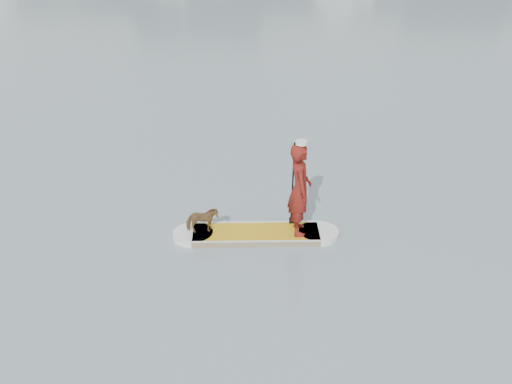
{
  "coord_description": "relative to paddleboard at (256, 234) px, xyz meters",
  "views": [
    {
      "loc": [
        1.47,
        -12.07,
        6.02
      ],
      "look_at": [
        0.75,
        -2.44,
        1.0
      ],
      "focal_mm": 40.0,
      "sensor_mm": 36.0,
      "label": 1
    }
  ],
  "objects": [
    {
      "name": "white_cap",
      "position": [
        0.83,
        0.08,
        1.96
      ],
      "size": [
        0.22,
        0.22,
        0.07
      ],
      "primitive_type": "cylinder",
      "color": "silver",
      "rests_on": "paddler"
    },
    {
      "name": "paddleboard",
      "position": [
        0.0,
        0.0,
        0.0
      ],
      "size": [
        3.29,
        1.03,
        0.12
      ],
      "rotation": [
        0.0,
        0.0,
        0.09
      ],
      "color": "gold",
      "rests_on": "ground"
    },
    {
      "name": "ground",
      "position": [
        -0.75,
        2.44,
        -0.06
      ],
      "size": [
        140.0,
        140.0,
        0.0
      ],
      "primitive_type": "plane",
      "color": "slate",
      "rests_on": "ground"
    },
    {
      "name": "paddler",
      "position": [
        0.83,
        0.08,
        0.99
      ],
      "size": [
        0.53,
        0.73,
        1.86
      ],
      "primitive_type": "imported",
      "rotation": [
        0.0,
        0.0,
        1.7
      ],
      "color": "maroon",
      "rests_on": "paddleboard"
    },
    {
      "name": "dog",
      "position": [
        -1.05,
        -0.1,
        0.32
      ],
      "size": [
        0.68,
        0.45,
        0.53
      ],
      "primitive_type": "imported",
      "rotation": [
        0.0,
        0.0,
        1.85
      ],
      "color": "#542E1C",
      "rests_on": "paddleboard"
    },
    {
      "name": "paddle",
      "position": [
        0.69,
        0.36,
        0.74
      ],
      "size": [
        0.1,
        0.3,
        2.0
      ],
      "rotation": [
        0.0,
        0.0,
        0.09
      ],
      "color": "black",
      "rests_on": "ground"
    }
  ]
}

